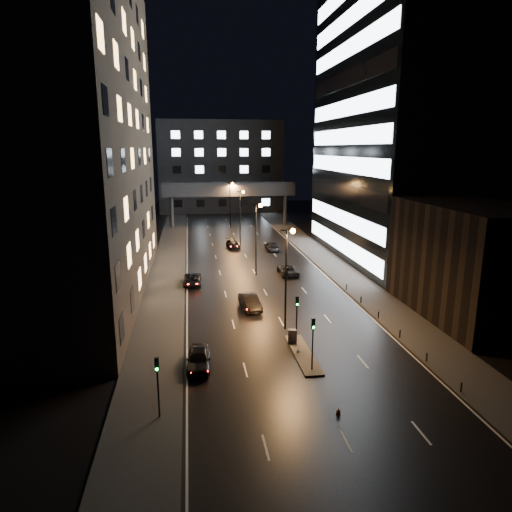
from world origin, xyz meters
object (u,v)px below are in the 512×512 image
at_px(car_away_b, 250,302).
at_px(car_away_c, 192,280).
at_px(car_away_d, 233,244).
at_px(car_away_a, 199,359).
at_px(car_toward_b, 272,246).
at_px(car_toward_a, 288,270).
at_px(utility_cabinet, 292,336).

height_order(car_away_b, car_away_c, car_away_b).
bearing_deg(car_away_d, car_away_a, -106.12).
xyz_separation_m(car_away_a, car_away_c, (-0.27, 23.66, -0.12)).
distance_m(car_away_c, car_away_d, 23.21).
bearing_deg(car_toward_b, car_away_b, 74.64).
distance_m(car_away_c, car_toward_b, 23.78).
height_order(car_toward_a, utility_cabinet, car_toward_a).
xyz_separation_m(car_away_d, car_toward_b, (6.66, -2.86, 0.05)).
bearing_deg(utility_cabinet, car_away_b, 112.80).
bearing_deg(car_toward_a, car_away_d, -73.45).
distance_m(car_away_d, utility_cabinet, 42.16).
height_order(car_away_a, car_toward_b, car_away_a).
bearing_deg(car_away_d, car_away_c, -115.98).
xyz_separation_m(car_away_d, utility_cabinet, (1.40, -42.14, 0.08)).
xyz_separation_m(car_toward_b, utility_cabinet, (-5.26, -39.28, 0.03)).
distance_m(car_away_a, car_away_d, 46.20).
height_order(car_toward_a, car_toward_b, car_toward_b).
height_order(car_away_d, utility_cabinet, utility_cabinet).
bearing_deg(car_away_b, car_toward_a, 54.28).
bearing_deg(utility_cabinet, car_away_c, 122.03).
distance_m(car_away_a, car_toward_b, 44.97).
bearing_deg(car_away_c, car_away_b, -55.53).
bearing_deg(car_away_c, car_away_a, -86.52).
xyz_separation_m(car_away_a, utility_cabinet, (8.63, 3.49, -0.03)).
bearing_deg(car_away_a, car_away_c, 94.24).
relative_size(car_away_b, car_toward_b, 0.95).
height_order(car_away_c, car_away_d, car_away_d).
xyz_separation_m(car_away_b, car_toward_a, (7.18, 13.18, -0.09)).
bearing_deg(utility_cabinet, car_away_a, -149.75).
bearing_deg(car_away_a, car_away_b, 69.33).
relative_size(car_toward_a, car_toward_b, 1.00).
height_order(car_toward_b, utility_cabinet, car_toward_b).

